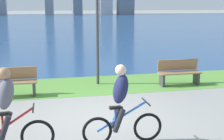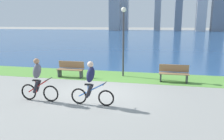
{
  "view_description": "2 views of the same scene",
  "coord_description": "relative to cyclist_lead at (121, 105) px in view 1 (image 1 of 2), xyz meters",
  "views": [
    {
      "loc": [
        -1.17,
        -7.09,
        2.78
      ],
      "look_at": [
        0.32,
        -0.27,
        1.29
      ],
      "focal_mm": 49.0,
      "sensor_mm": 36.0,
      "label": 1
    },
    {
      "loc": [
        2.74,
        -9.05,
        3.0
      ],
      "look_at": [
        0.67,
        0.18,
        1.02
      ],
      "focal_mm": 36.01,
      "sensor_mm": 36.0,
      "label": 2
    }
  ],
  "objects": [
    {
      "name": "grass_strip_bayside",
      "position": [
        -0.24,
        4.72,
        -0.82
      ],
      "size": [
        120.0,
        2.64,
        0.01
      ],
      "primitive_type": "cube",
      "color": "#59933D",
      "rests_on": "ground"
    },
    {
      "name": "cyclist_trailing",
      "position": [
        -2.16,
        0.0,
        0.01
      ],
      "size": [
        1.6,
        0.52,
        1.69
      ],
      "color": "black",
      "rests_on": "ground"
    },
    {
      "name": "bench_near_path",
      "position": [
        3.14,
        4.13,
        -0.38
      ],
      "size": [
        1.5,
        0.47,
        0.9
      ],
      "color": "olive",
      "rests_on": "ground"
    },
    {
      "name": "cyclist_lead",
      "position": [
        0.0,
        0.0,
        0.0
      ],
      "size": [
        1.67,
        0.52,
        1.65
      ],
      "color": "black",
      "rests_on": "ground"
    },
    {
      "name": "lamppost_tall",
      "position": [
        0.35,
        4.85,
        1.7
      ],
      "size": [
        0.28,
        0.28,
        3.85
      ],
      "color": "#38383D",
      "rests_on": "ground"
    },
    {
      "name": "bay_water_surface",
      "position": [
        -0.24,
        49.99,
        -0.83
      ],
      "size": [
        300.0,
        87.9,
        0.0
      ],
      "primitive_type": "cube",
      "color": "navy",
      "rests_on": "ground"
    },
    {
      "name": "ground_plane",
      "position": [
        -0.24,
        1.45,
        -0.83
      ],
      "size": [
        300.0,
        300.0,
        0.0
      ],
      "primitive_type": "plane",
      "color": "gray"
    },
    {
      "name": "bench_far_along_path",
      "position": [
        -2.48,
        3.94,
        -0.38
      ],
      "size": [
        1.5,
        0.47,
        0.9
      ],
      "color": "olive",
      "rests_on": "ground"
    }
  ]
}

